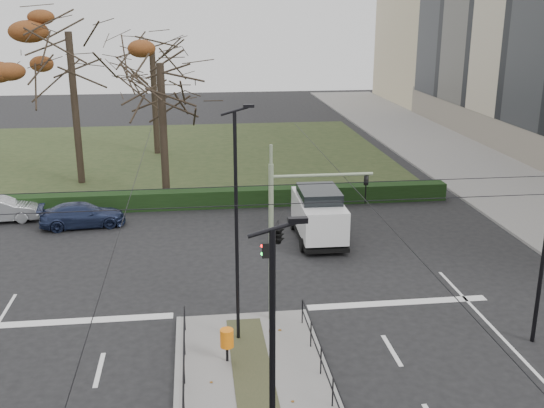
% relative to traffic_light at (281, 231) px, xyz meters
% --- Properties ---
extents(ground, '(140.00, 140.00, 0.00)m').
position_rel_traffic_light_xyz_m(ground, '(-1.34, -4.48, -3.44)').
color(ground, black).
rests_on(ground, ground).
extents(sidewalk_east, '(8.00, 90.00, 0.14)m').
position_rel_traffic_light_xyz_m(sidewalk_east, '(16.66, 17.52, -3.37)').
color(sidewalk_east, slate).
rests_on(sidewalk_east, ground).
extents(park, '(38.00, 26.00, 0.10)m').
position_rel_traffic_light_xyz_m(park, '(-7.34, 27.52, -3.39)').
color(park, '#253219').
rests_on(park, ground).
extents(hedge, '(38.00, 1.00, 1.00)m').
position_rel_traffic_light_xyz_m(hedge, '(-7.34, 14.12, -2.94)').
color(hedge, black).
rests_on(hedge, ground).
extents(catenary, '(20.00, 34.00, 6.00)m').
position_rel_traffic_light_xyz_m(catenary, '(-1.34, -2.86, -0.02)').
color(catenary, black).
rests_on(catenary, ground).
extents(traffic_light, '(3.86, 2.21, 5.68)m').
position_rel_traffic_light_xyz_m(traffic_light, '(0.00, 0.00, 0.00)').
color(traffic_light, gray).
rests_on(traffic_light, median_island).
extents(litter_bin, '(0.43, 0.43, 1.09)m').
position_rel_traffic_light_xyz_m(litter_bin, '(-2.06, -2.68, -2.52)').
color(litter_bin, black).
rests_on(litter_bin, median_island).
extents(streetlamp_median_far, '(0.66, 0.13, 7.86)m').
position_rel_traffic_light_xyz_m(streetlamp_median_far, '(-1.58, -1.28, 0.69)').
color(streetlamp_median_far, black).
rests_on(streetlamp_median_far, median_island).
extents(parked_car_second, '(4.12, 1.77, 1.32)m').
position_rel_traffic_light_xyz_m(parked_car_second, '(-13.10, 12.94, -2.78)').
color(parked_car_second, '#A9ACB1').
rests_on(parked_car_second, ground).
extents(parked_car_third, '(4.45, 2.22, 1.24)m').
position_rel_traffic_light_xyz_m(parked_car_third, '(-8.66, 11.57, -2.82)').
color(parked_car_third, '#1F2848').
rests_on(parked_car_third, ground).
extents(white_van, '(2.29, 4.90, 2.56)m').
position_rel_traffic_light_xyz_m(white_van, '(2.99, 8.16, -2.12)').
color(white_van, silver).
rests_on(white_van, ground).
extents(rust_tree, '(7.49, 7.49, 12.28)m').
position_rel_traffic_light_xyz_m(rust_tree, '(-10.05, 20.10, 5.97)').
color(rust_tree, black).
rests_on(rust_tree, park).
extents(bare_tree_center, '(6.52, 6.52, 10.17)m').
position_rel_traffic_light_xyz_m(bare_tree_center, '(-5.64, 28.22, 3.75)').
color(bare_tree_center, black).
rests_on(bare_tree_center, park).
extents(bare_tree_near, '(6.02, 6.02, 10.36)m').
position_rel_traffic_light_xyz_m(bare_tree_near, '(-4.53, 15.70, 3.87)').
color(bare_tree_near, black).
rests_on(bare_tree_near, park).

